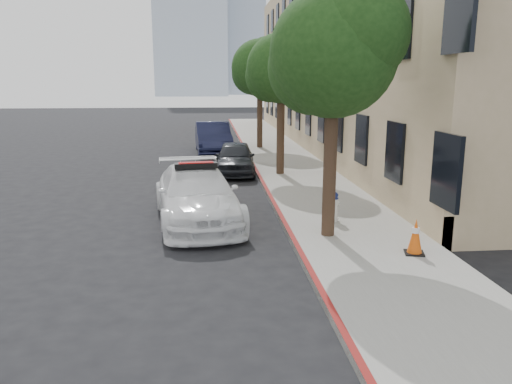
{
  "coord_description": "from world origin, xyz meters",
  "views": [
    {
      "loc": [
        0.2,
        -12.97,
        3.66
      ],
      "look_at": [
        1.3,
        -1.06,
        1.0
      ],
      "focal_mm": 35.0,
      "sensor_mm": 36.0,
      "label": 1
    }
  ],
  "objects_px": {
    "police_car": "(197,195)",
    "parked_car_far": "(213,138)",
    "parked_car_mid": "(235,158)",
    "traffic_cone": "(415,237)",
    "fire_hydrant": "(333,207)"
  },
  "relations": [
    {
      "from": "police_car",
      "to": "parked_car_far",
      "type": "height_order",
      "value": "police_car"
    },
    {
      "from": "police_car",
      "to": "parked_car_far",
      "type": "xyz_separation_m",
      "value": [
        0.53,
        13.16,
        0.07
      ]
    },
    {
      "from": "police_car",
      "to": "parked_car_far",
      "type": "bearing_deg",
      "value": 79.88
    },
    {
      "from": "parked_car_mid",
      "to": "traffic_cone",
      "type": "distance_m",
      "value": 10.85
    },
    {
      "from": "police_car",
      "to": "traffic_cone",
      "type": "distance_m",
      "value": 5.7
    },
    {
      "from": "parked_car_far",
      "to": "traffic_cone",
      "type": "bearing_deg",
      "value": -79.99
    },
    {
      "from": "parked_car_far",
      "to": "fire_hydrant",
      "type": "distance_m",
      "value": 14.27
    },
    {
      "from": "parked_car_far",
      "to": "traffic_cone",
      "type": "height_order",
      "value": "parked_car_far"
    },
    {
      "from": "police_car",
      "to": "parked_car_mid",
      "type": "relative_size",
      "value": 1.38
    },
    {
      "from": "parked_car_mid",
      "to": "fire_hydrant",
      "type": "bearing_deg",
      "value": -71.45
    },
    {
      "from": "police_car",
      "to": "parked_car_mid",
      "type": "distance_m",
      "value": 7.11
    },
    {
      "from": "fire_hydrant",
      "to": "traffic_cone",
      "type": "relative_size",
      "value": 1.02
    },
    {
      "from": "police_car",
      "to": "traffic_cone",
      "type": "height_order",
      "value": "police_car"
    },
    {
      "from": "fire_hydrant",
      "to": "parked_car_mid",
      "type": "bearing_deg",
      "value": 89.1
    },
    {
      "from": "parked_car_mid",
      "to": "traffic_cone",
      "type": "height_order",
      "value": "parked_car_mid"
    }
  ]
}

